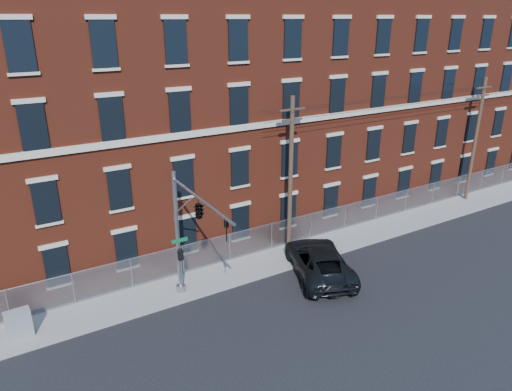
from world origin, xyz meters
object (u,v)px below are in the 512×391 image
at_px(traffic_signal_mast, 193,219).
at_px(utility_cabinet, 19,324).
at_px(pickup_truck, 319,261).
at_px(utility_pole_near, 291,174).

xyz_separation_m(traffic_signal_mast, utility_cabinet, (-8.08, 2.53, -4.56)).
relative_size(traffic_signal_mast, pickup_truck, 1.07).
distance_m(utility_pole_near, pickup_truck, 5.57).
height_order(traffic_signal_mast, pickup_truck, traffic_signal_mast).
bearing_deg(pickup_truck, utility_pole_near, -71.58).
xyz_separation_m(traffic_signal_mast, utility_pole_near, (8.00, 3.42, -0.05)).
distance_m(utility_pole_near, utility_cabinet, 16.73).
bearing_deg(pickup_truck, traffic_signal_mast, 21.37).
height_order(utility_pole_near, utility_cabinet, utility_pole_near).
xyz_separation_m(traffic_signal_mast, pickup_truck, (7.85, 0.05, -4.48)).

